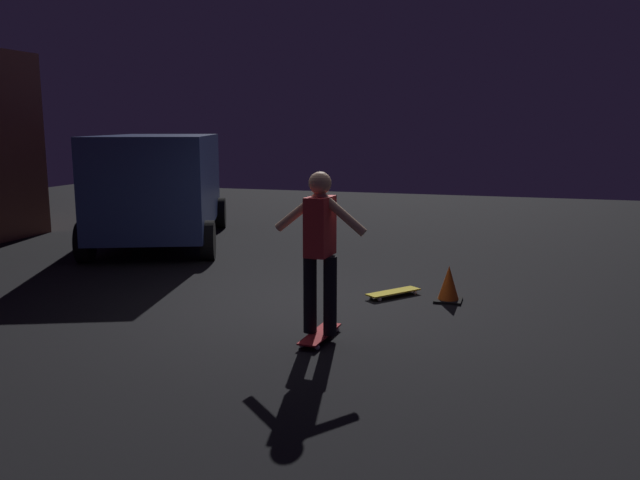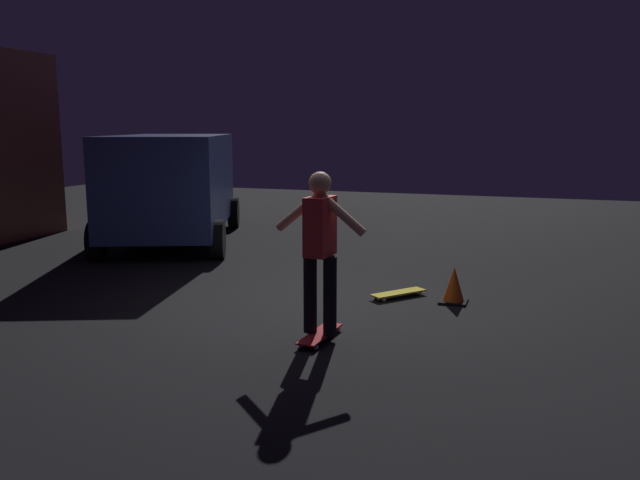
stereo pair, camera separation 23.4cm
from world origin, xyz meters
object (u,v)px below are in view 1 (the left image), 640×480
(skateboard_ridden, at_px, (320,334))
(skateboard_spare, at_px, (393,292))
(traffic_cone, at_px, (449,285))
(skater, at_px, (320,241))
(parked_van, at_px, (161,182))

(skateboard_ridden, relative_size, skateboard_spare, 1.08)
(skateboard_spare, xyz_separation_m, traffic_cone, (-0.03, -0.71, 0.16))
(skater, xyz_separation_m, traffic_cone, (1.90, -1.11, -0.83))
(skateboard_spare, height_order, traffic_cone, traffic_cone)
(skateboard_spare, distance_m, skater, 2.20)
(traffic_cone, bearing_deg, skater, 149.69)
(skateboard_ridden, height_order, traffic_cone, traffic_cone)
(skateboard_ridden, height_order, skater, skater)
(skateboard_ridden, relative_size, traffic_cone, 1.72)
(skater, relative_size, traffic_cone, 3.63)
(parked_van, distance_m, skateboard_ridden, 6.57)
(skater, height_order, traffic_cone, skater)
(skateboard_ridden, xyz_separation_m, skateboard_spare, (1.93, -0.41, 0.00))
(parked_van, bearing_deg, skater, -135.23)
(skateboard_ridden, bearing_deg, parked_van, 44.77)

